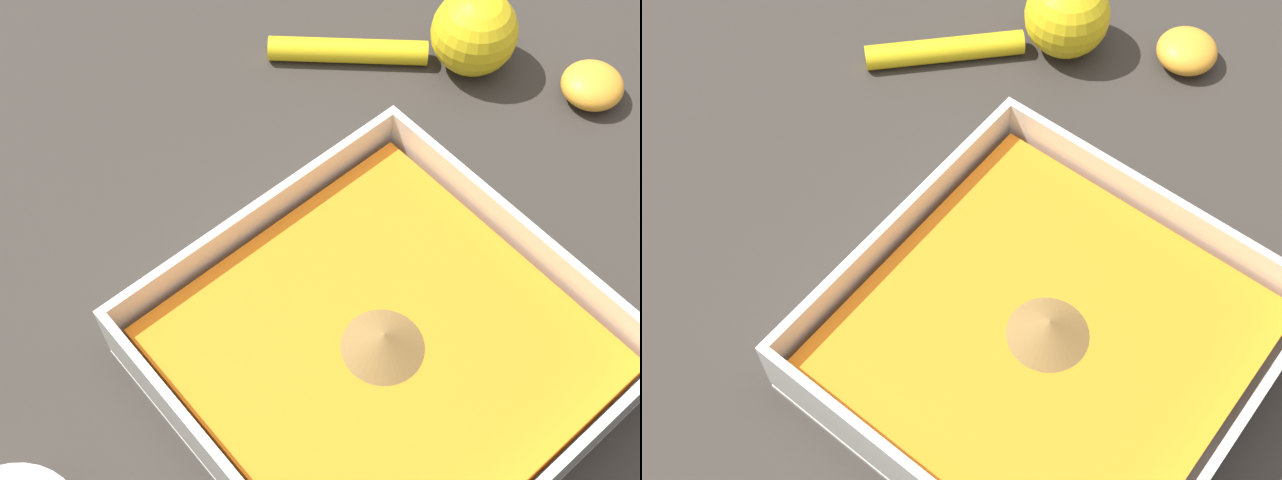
{
  "view_description": "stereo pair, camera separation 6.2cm",
  "coord_description": "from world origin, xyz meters",
  "views": [
    {
      "loc": [
        0.17,
        0.18,
        0.55
      ],
      "look_at": [
        -0.05,
        -0.07,
        0.03
      ],
      "focal_mm": 50.0,
      "sensor_mm": 36.0,
      "label": 1
    },
    {
      "loc": [
        0.21,
        0.14,
        0.55
      ],
      "look_at": [
        -0.05,
        -0.07,
        0.03
      ],
      "focal_mm": 50.0,
      "sensor_mm": 36.0,
      "label": 2
    }
  ],
  "objects": [
    {
      "name": "square_dish",
      "position": [
        -0.02,
        0.02,
        0.02
      ],
      "size": [
        0.26,
        0.26,
        0.06
      ],
      "color": "silver",
      "rests_on": "ground_plane"
    },
    {
      "name": "lemon_half",
      "position": [
        -0.32,
        -0.04,
        0.01
      ],
      "size": [
        0.05,
        0.05,
        0.03
      ],
      "color": "orange",
      "rests_on": "ground_plane"
    },
    {
      "name": "lemon_squeezer",
      "position": [
        -0.26,
        -0.14,
        0.03
      ],
      "size": [
        0.16,
        0.16,
        0.07
      ],
      "rotation": [
        0.0,
        0.0,
        2.38
      ],
      "color": "yellow",
      "rests_on": "ground_plane"
    },
    {
      "name": "ground_plane",
      "position": [
        0.0,
        0.0,
        0.0
      ],
      "size": [
        4.0,
        4.0,
        0.0
      ],
      "primitive_type": "plane",
      "color": "#332D28"
    }
  ]
}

